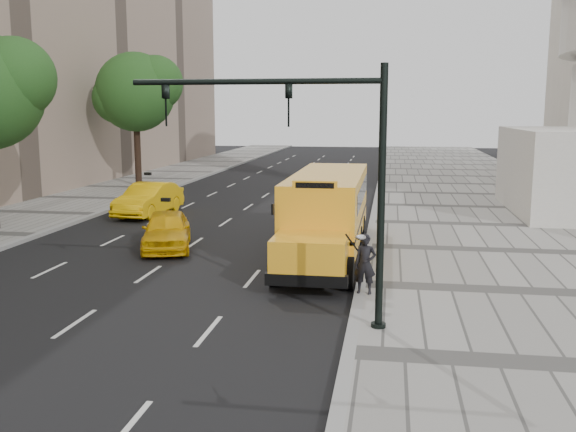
# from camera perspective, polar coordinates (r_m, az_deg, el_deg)

# --- Properties ---
(ground) EXTENTS (140.00, 140.00, 0.00)m
(ground) POSITION_cam_1_polar(r_m,az_deg,el_deg) (25.99, -6.23, -2.51)
(ground) COLOR black
(ground) RESTS_ON ground
(sidewalk_museum) EXTENTS (12.00, 140.00, 0.15)m
(sidewalk_museum) POSITION_cam_1_polar(r_m,az_deg,el_deg) (25.60, 20.68, -3.08)
(sidewalk_museum) COLOR gray
(sidewalk_museum) RESTS_ON ground
(curb_museum) EXTENTS (0.30, 140.00, 0.15)m
(curb_museum) POSITION_cam_1_polar(r_m,az_deg,el_deg) (25.08, 7.12, -2.79)
(curb_museum) COLOR gray
(curb_museum) RESTS_ON ground
(curb_far) EXTENTS (0.30, 140.00, 0.15)m
(curb_far) POSITION_cam_1_polar(r_m,az_deg,el_deg) (29.11, -21.61, -1.68)
(curb_far) COLOR gray
(curb_far) RESTS_ON ground
(tree_c) EXTENTS (6.03, 5.36, 9.23)m
(tree_c) POSITION_cam_1_polar(r_m,az_deg,el_deg) (45.51, -13.30, 10.73)
(tree_c) COLOR black
(tree_c) RESTS_ON ground
(school_bus) EXTENTS (2.96, 11.56, 3.19)m
(school_bus) POSITION_cam_1_polar(r_m,az_deg,el_deg) (24.02, 3.55, 0.83)
(school_bus) COLOR #FFAD1F
(school_bus) RESTS_ON ground
(taxi_near) EXTENTS (2.96, 4.73, 1.50)m
(taxi_near) POSITION_cam_1_polar(r_m,az_deg,el_deg) (25.25, -10.74, -1.24)
(taxi_near) COLOR #EEB108
(taxi_near) RESTS_ON ground
(taxi_far) EXTENTS (2.18, 5.15, 1.65)m
(taxi_far) POSITION_cam_1_polar(r_m,az_deg,el_deg) (33.56, -12.28, 1.46)
(taxi_far) COLOR #EEB108
(taxi_far) RESTS_ON ground
(pedestrian) EXTENTS (0.68, 0.49, 1.72)m
(pedestrian) POSITION_cam_1_polar(r_m,az_deg,el_deg) (18.42, 6.88, -4.25)
(pedestrian) COLOR black
(pedestrian) RESTS_ON sidewalk_museum
(traffic_signal) EXTENTS (6.18, 0.36, 6.40)m
(traffic_signal) POSITION_cam_1_polar(r_m,az_deg,el_deg) (15.17, 3.03, 4.67)
(traffic_signal) COLOR black
(traffic_signal) RESTS_ON ground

